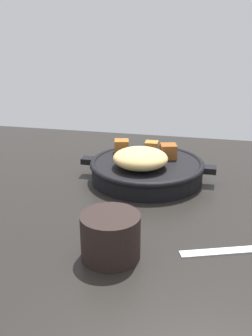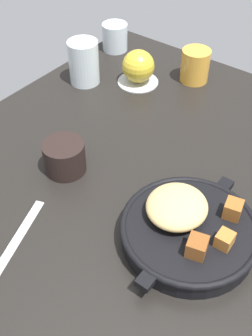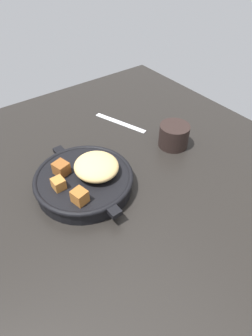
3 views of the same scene
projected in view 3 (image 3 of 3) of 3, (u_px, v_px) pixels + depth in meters
The scene contains 4 objects.
ground_plane at pixel (135, 178), 72.27cm from camera, with size 105.43×89.79×2.40cm, color black.
cast_iron_skillet at pixel (85, 179), 66.34cm from camera, with size 27.50×23.19×7.57cm.
butter_knife at pixel (120, 123), 88.75cm from camera, with size 18.03×1.60×0.36cm, color silver.
coffee_mug_dark at pixel (174, 136), 78.45cm from camera, with size 8.22×8.22×6.41cm, color black.
Camera 3 is at (40.30, -32.86, 49.11)cm, focal length 30.47 mm.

